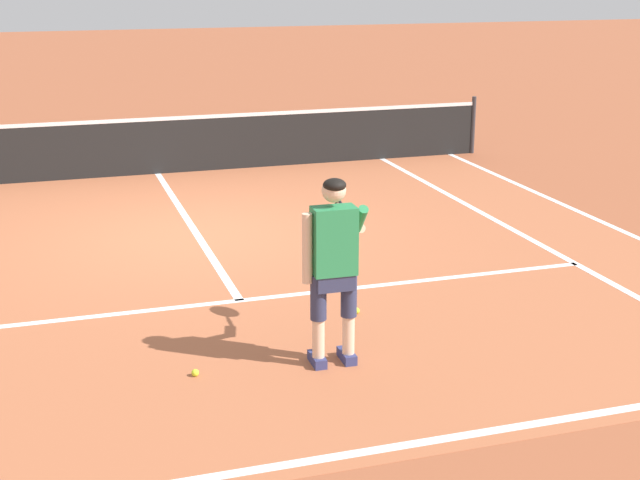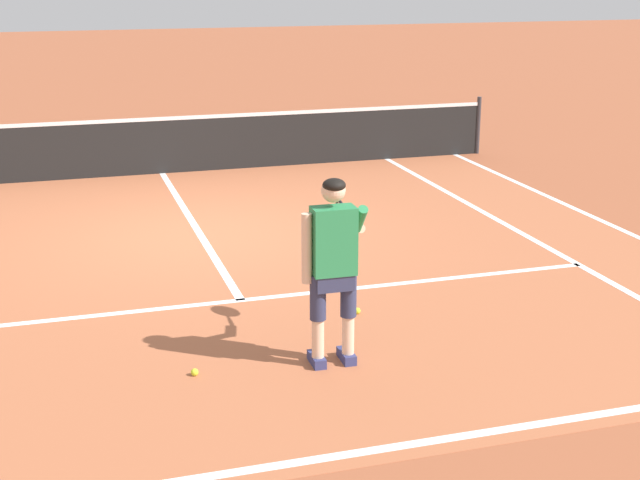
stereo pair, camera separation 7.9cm
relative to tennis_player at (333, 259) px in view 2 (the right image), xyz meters
The scene contains 11 objects.
ground_plane 4.52m from the tennis_player, 96.01° to the left, with size 80.00×80.00×0.00m, color #9E5133.
court_inner_surface 3.49m from the tennis_player, 97.94° to the left, with size 10.98×10.14×0.00m, color #B2603D.
line_baseline 1.90m from the tennis_player, 106.56° to the right, with size 10.98×0.10×0.01m, color white.
line_service 2.09m from the tennis_player, 104.52° to the left, with size 8.23×0.10×0.01m, color white.
line_centre_service 5.10m from the tennis_player, 95.30° to the left, with size 0.10×6.40×0.01m, color white.
line_singles_right 5.03m from the tennis_player, 42.23° to the left, with size 0.10×9.74×0.01m, color white.
line_doubles_right 6.10m from the tennis_player, 33.40° to the left, with size 0.10×9.74×0.01m, color white.
tennis_net 8.21m from the tennis_player, 93.23° to the left, with size 11.96×0.08×1.07m.
tennis_player is the anchor object (origin of this frame).
tennis_ball_near_feet 1.57m from the tennis_player, behind, with size 0.07×0.07×0.07m, color #CCE02D.
tennis_ball_by_baseline 1.55m from the tennis_player, 60.43° to the left, with size 0.07×0.07×0.07m, color #CCE02D.
Camera 2 is at (-1.82, -11.51, 3.44)m, focal length 50.84 mm.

